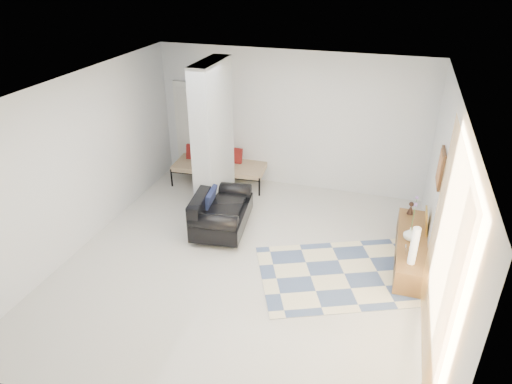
% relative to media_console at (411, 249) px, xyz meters
% --- Properties ---
extents(floor, '(6.00, 6.00, 0.00)m').
position_rel_media_console_xyz_m(floor, '(-2.52, -0.90, -0.20)').
color(floor, beige).
rests_on(floor, ground).
extents(ceiling, '(6.00, 6.00, 0.00)m').
position_rel_media_console_xyz_m(ceiling, '(-2.52, -0.90, 2.60)').
color(ceiling, white).
rests_on(ceiling, wall_back).
extents(wall_back, '(6.00, 0.00, 6.00)m').
position_rel_media_console_xyz_m(wall_back, '(-2.52, 2.10, 1.20)').
color(wall_back, silver).
rests_on(wall_back, ground).
extents(wall_front, '(6.00, 0.00, 6.00)m').
position_rel_media_console_xyz_m(wall_front, '(-2.52, -3.90, 1.20)').
color(wall_front, silver).
rests_on(wall_front, ground).
extents(wall_left, '(0.00, 6.00, 6.00)m').
position_rel_media_console_xyz_m(wall_left, '(-5.27, -0.90, 1.20)').
color(wall_left, silver).
rests_on(wall_left, ground).
extents(wall_right, '(0.00, 6.00, 6.00)m').
position_rel_media_console_xyz_m(wall_right, '(0.23, -0.90, 1.20)').
color(wall_right, silver).
rests_on(wall_right, ground).
extents(partition_column, '(0.35, 1.20, 2.80)m').
position_rel_media_console_xyz_m(partition_column, '(-3.62, 0.70, 1.20)').
color(partition_column, '#A7ACAE').
rests_on(partition_column, floor).
extents(hallway_door, '(0.85, 0.06, 2.04)m').
position_rel_media_console_xyz_m(hallway_door, '(-4.62, 2.06, 0.82)').
color(hallway_door, silver).
rests_on(hallway_door, floor).
extents(curtain, '(0.00, 2.55, 2.55)m').
position_rel_media_console_xyz_m(curtain, '(0.15, -2.05, 1.25)').
color(curtain, '#FFAB43').
rests_on(curtain, wall_right).
extents(wall_art, '(0.04, 0.45, 0.55)m').
position_rel_media_console_xyz_m(wall_art, '(0.20, -0.00, 1.45)').
color(wall_art, '#3D2310').
rests_on(wall_art, wall_right).
extents(media_console, '(0.45, 1.93, 0.80)m').
position_rel_media_console_xyz_m(media_console, '(0.00, 0.00, 0.00)').
color(media_console, brown).
rests_on(media_console, floor).
extents(loveseat, '(1.02, 1.54, 0.76)m').
position_rel_media_console_xyz_m(loveseat, '(-3.27, -0.02, 0.16)').
color(loveseat, silver).
rests_on(loveseat, floor).
extents(daybed, '(1.99, 0.96, 0.77)m').
position_rel_media_console_xyz_m(daybed, '(-3.95, 1.72, 0.21)').
color(daybed, black).
rests_on(daybed, floor).
extents(area_rug, '(3.02, 2.58, 0.01)m').
position_rel_media_console_xyz_m(area_rug, '(-0.95, -0.70, -0.20)').
color(area_rug, beige).
rests_on(area_rug, floor).
extents(cylinder_lamp, '(0.11, 0.11, 0.59)m').
position_rel_media_console_xyz_m(cylinder_lamp, '(-0.02, -0.67, 0.49)').
color(cylinder_lamp, silver).
rests_on(cylinder_lamp, media_console).
extents(bronze_figurine, '(0.12, 0.12, 0.23)m').
position_rel_media_console_xyz_m(bronze_figurine, '(-0.05, 0.80, 0.31)').
color(bronze_figurine, '#321F16').
rests_on(bronze_figurine, media_console).
extents(vase, '(0.23, 0.23, 0.22)m').
position_rel_media_console_xyz_m(vase, '(-0.05, -0.05, 0.30)').
color(vase, white).
rests_on(vase, media_console).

